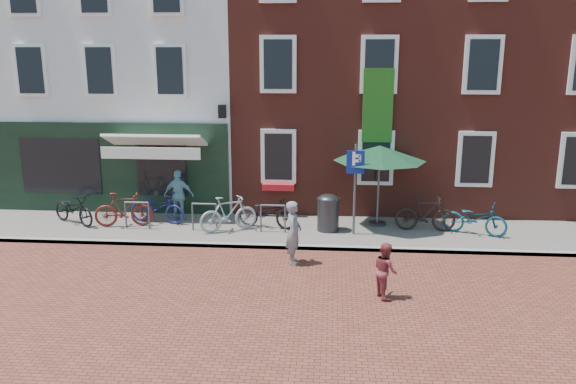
# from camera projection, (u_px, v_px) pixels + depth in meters

# --- Properties ---
(ground) EXTENTS (80.00, 80.00, 0.00)m
(ground) POSITION_uv_depth(u_px,v_px,m) (250.00, 249.00, 15.73)
(ground) COLOR brown
(sidewalk) EXTENTS (24.00, 3.00, 0.10)m
(sidewalk) POSITION_uv_depth(u_px,v_px,m) (291.00, 231.00, 17.09)
(sidewalk) COLOR slate
(sidewalk) RESTS_ON ground
(building_stucco) EXTENTS (8.00, 8.00, 9.00)m
(building_stucco) POSITION_uv_depth(u_px,v_px,m) (142.00, 69.00, 21.79)
(building_stucco) COLOR silver
(building_stucco) RESTS_ON ground
(building_brick_mid) EXTENTS (6.00, 8.00, 10.00)m
(building_brick_mid) POSITION_uv_depth(u_px,v_px,m) (330.00, 56.00, 21.14)
(building_brick_mid) COLOR maroon
(building_brick_mid) RESTS_ON ground
(building_brick_right) EXTENTS (6.00, 8.00, 10.00)m
(building_brick_right) POSITION_uv_depth(u_px,v_px,m) (498.00, 56.00, 20.68)
(building_brick_right) COLOR maroon
(building_brick_right) RESTS_ON ground
(litter_bin) EXTENTS (0.63, 0.63, 1.15)m
(litter_bin) POSITION_uv_depth(u_px,v_px,m) (328.00, 211.00, 16.85)
(litter_bin) COLOR #303032
(litter_bin) RESTS_ON sidewalk
(parking_sign) EXTENTS (0.50, 0.07, 2.60)m
(parking_sign) POSITION_uv_depth(u_px,v_px,m) (355.00, 176.00, 16.23)
(parking_sign) COLOR #4C4C4F
(parking_sign) RESTS_ON sidewalk
(parasol) EXTENTS (2.72, 2.72, 2.51)m
(parasol) POSITION_uv_depth(u_px,v_px,m) (380.00, 150.00, 16.97)
(parasol) COLOR #4C4C4F
(parasol) RESTS_ON sidewalk
(woman) EXTENTS (0.41, 0.60, 1.61)m
(woman) POSITION_uv_depth(u_px,v_px,m) (294.00, 232.00, 14.50)
(woman) COLOR slate
(woman) RESTS_ON ground
(boy) EXTENTS (0.64, 0.72, 1.23)m
(boy) POSITION_uv_depth(u_px,v_px,m) (385.00, 270.00, 12.56)
(boy) COLOR brown
(boy) RESTS_ON ground
(cafe_person) EXTENTS (0.94, 0.41, 1.58)m
(cafe_person) POSITION_uv_depth(u_px,v_px,m) (179.00, 195.00, 17.80)
(cafe_person) COLOR #72A9B8
(cafe_person) RESTS_ON sidewalk
(bicycle_0) EXTENTS (1.85, 1.44, 0.94)m
(bicycle_0) POSITION_uv_depth(u_px,v_px,m) (74.00, 209.00, 17.52)
(bicycle_0) COLOR black
(bicycle_0) RESTS_ON sidewalk
(bicycle_1) EXTENTS (1.79, 0.79, 1.04)m
(bicycle_1) POSITION_uv_depth(u_px,v_px,m) (124.00, 210.00, 17.24)
(bicycle_1) COLOR maroon
(bicycle_1) RESTS_ON sidewalk
(bicycle_2) EXTENTS (1.87, 0.99, 0.94)m
(bicycle_2) POSITION_uv_depth(u_px,v_px,m) (157.00, 207.00, 17.65)
(bicycle_2) COLOR navy
(bicycle_2) RESTS_ON sidewalk
(bicycle_3) EXTENTS (1.76, 1.25, 1.04)m
(bicycle_3) POSITION_uv_depth(u_px,v_px,m) (228.00, 214.00, 16.82)
(bicycle_3) COLOR #999A9C
(bicycle_3) RESTS_ON sidewalk
(bicycle_4) EXTENTS (1.88, 1.02, 0.94)m
(bicycle_4) POSITION_uv_depth(u_px,v_px,m) (267.00, 212.00, 17.15)
(bicycle_4) COLOR black
(bicycle_4) RESTS_ON sidewalk
(bicycle_5) EXTENTS (1.76, 0.61, 1.04)m
(bicycle_5) POSITION_uv_depth(u_px,v_px,m) (425.00, 213.00, 16.83)
(bicycle_5) COLOR black
(bicycle_5) RESTS_ON sidewalk
(bicycle_6) EXTENTS (1.89, 1.20, 0.94)m
(bicycle_6) POSITION_uv_depth(u_px,v_px,m) (475.00, 218.00, 16.52)
(bicycle_6) COLOR #0B4053
(bicycle_6) RESTS_ON sidewalk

